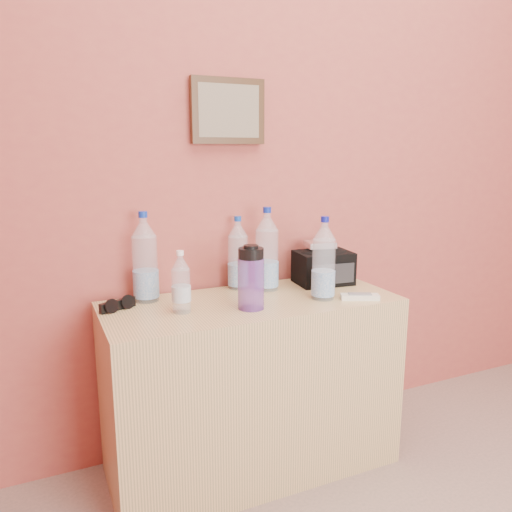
{
  "coord_description": "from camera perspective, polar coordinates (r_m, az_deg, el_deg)",
  "views": [
    {
      "loc": [
        -1.09,
        0.09,
        1.25
      ],
      "look_at": [
        -0.36,
        1.71,
        0.87
      ],
      "focal_mm": 35.0,
      "sensor_mm": 36.0,
      "label": 1
    }
  ],
  "objects": [
    {
      "name": "pet_large_b",
      "position": [
        2.03,
        -2.07,
        -0.09
      ],
      "size": [
        0.08,
        0.08,
        0.3
      ],
      "rotation": [
        0.0,
        0.0,
        -0.2
      ],
      "color": "silver",
      "rests_on": "dresser"
    },
    {
      "name": "toiletry_bag",
      "position": [
        2.14,
        7.69,
        -1.07
      ],
      "size": [
        0.24,
        0.19,
        0.16
      ],
      "primitive_type": null,
      "rotation": [
        0.0,
        0.0,
        -0.1
      ],
      "color": "black",
      "rests_on": "dresser"
    },
    {
      "name": "foil_packet",
      "position": [
        2.12,
        7.31,
        1.34
      ],
      "size": [
        0.13,
        0.12,
        0.02
      ],
      "primitive_type": "cube",
      "rotation": [
        0.0,
        0.0,
        -0.2
      ],
      "color": "silver",
      "rests_on": "toiletry_bag"
    },
    {
      "name": "pet_large_c",
      "position": [
        2.01,
        1.25,
        0.28
      ],
      "size": [
        0.09,
        0.09,
        0.34
      ],
      "rotation": [
        0.0,
        0.0,
        -0.35
      ],
      "color": "#BFDEF7",
      "rests_on": "dresser"
    },
    {
      "name": "ac_remote",
      "position": [
        1.95,
        11.79,
        -4.59
      ],
      "size": [
        0.15,
        0.1,
        0.02
      ],
      "primitive_type": "cube",
      "rotation": [
        0.0,
        0.0,
        -0.44
      ],
      "color": "silver",
      "rests_on": "dresser"
    },
    {
      "name": "nalgene_bottle",
      "position": [
        1.77,
        -0.58,
        -2.49
      ],
      "size": [
        0.09,
        0.09,
        0.23
      ],
      "rotation": [
        0.0,
        0.0,
        -0.09
      ],
      "color": "purple",
      "rests_on": "dresser"
    },
    {
      "name": "picture_frame",
      "position": [
        2.02,
        -3.22,
        16.2
      ],
      "size": [
        0.3,
        0.03,
        0.25
      ],
      "primitive_type": null,
      "color": "#382311",
      "rests_on": "room_shell"
    },
    {
      "name": "pet_small",
      "position": [
        1.75,
        -8.56,
        -3.34
      ],
      "size": [
        0.06,
        0.06,
        0.22
      ],
      "rotation": [
        0.0,
        0.0,
        0.18
      ],
      "color": "silver",
      "rests_on": "dresser"
    },
    {
      "name": "pet_large_a",
      "position": [
        1.9,
        -12.56,
        -0.66
      ],
      "size": [
        0.09,
        0.09,
        0.34
      ],
      "rotation": [
        0.0,
        0.0,
        0.03
      ],
      "color": "silver",
      "rests_on": "dresser"
    },
    {
      "name": "dresser",
      "position": [
        2.02,
        -0.47,
        -14.56
      ],
      "size": [
        1.11,
        0.46,
        0.69
      ],
      "primitive_type": "cube",
      "color": "#AA8551",
      "rests_on": "ground"
    },
    {
      "name": "pet_large_d",
      "position": [
        1.9,
        7.74,
        -0.78
      ],
      "size": [
        0.09,
        0.09,
        0.32
      ],
      "rotation": [
        0.0,
        0.0,
        0.08
      ],
      "color": "white",
      "rests_on": "dresser"
    },
    {
      "name": "sunglasses",
      "position": [
        1.85,
        -15.54,
        -5.42
      ],
      "size": [
        0.15,
        0.1,
        0.04
      ],
      "primitive_type": null,
      "rotation": [
        0.0,
        0.0,
        0.41
      ],
      "color": "black",
      "rests_on": "dresser"
    }
  ]
}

